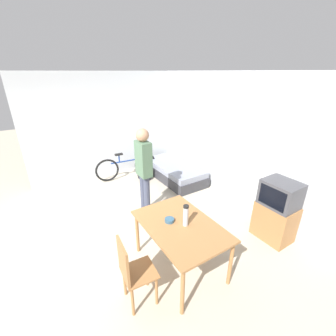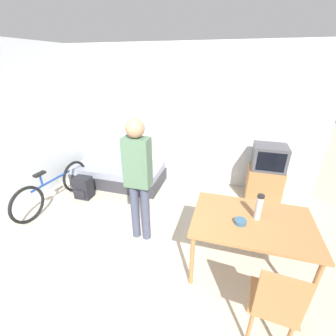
# 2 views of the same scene
# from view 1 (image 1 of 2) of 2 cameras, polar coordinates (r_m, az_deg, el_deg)

# --- Properties ---
(ground_plane) EXTENTS (20.00, 20.00, 0.00)m
(ground_plane) POSITION_cam_1_polar(r_m,az_deg,el_deg) (4.43, -22.89, -16.14)
(ground_plane) COLOR #B2A893
(wall_back) EXTENTS (5.55, 0.06, 2.70)m
(wall_back) POSITION_cam_1_polar(r_m,az_deg,el_deg) (5.24, 13.51, 7.95)
(wall_back) COLOR silver
(wall_back) RESTS_ON ground_plane
(wall_left) EXTENTS (0.06, 4.36, 2.70)m
(wall_left) POSITION_cam_1_polar(r_m,az_deg,el_deg) (6.28, -13.71, 10.42)
(wall_left) COLOR silver
(wall_left) RESTS_ON ground_plane
(daybed) EXTENTS (1.86, 0.89, 0.40)m
(daybed) POSITION_cam_1_polar(r_m,az_deg,el_deg) (6.07, 1.63, -0.86)
(daybed) COLOR #333338
(daybed) RESTS_ON ground_plane
(tv) EXTENTS (0.60, 0.45, 1.08)m
(tv) POSITION_cam_1_polar(r_m,az_deg,el_deg) (4.23, 25.86, -9.86)
(tv) COLOR #9E6B3D
(tv) RESTS_ON ground_plane
(dining_table) EXTENTS (1.33, 0.90, 0.75)m
(dining_table) POSITION_cam_1_polar(r_m,az_deg,el_deg) (3.23, 3.19, -15.26)
(dining_table) COLOR #9E6B3D
(dining_table) RESTS_ON ground_plane
(wooden_chair) EXTENTS (0.42, 0.42, 0.96)m
(wooden_chair) POSITION_cam_1_polar(r_m,az_deg,el_deg) (2.93, -9.15, -24.26)
(wooden_chair) COLOR #9E6B3D
(wooden_chair) RESTS_ON ground_plane
(bicycle) EXTENTS (0.21, 1.67, 0.72)m
(bicycle) POSITION_cam_1_polar(r_m,az_deg,el_deg) (6.17, -10.44, 0.41)
(bicycle) COLOR black
(bicycle) RESTS_ON ground_plane
(person_standing) EXTENTS (0.34, 0.24, 1.77)m
(person_standing) POSITION_cam_1_polar(r_m,az_deg,el_deg) (4.21, -6.15, 0.28)
(person_standing) COLOR #3D4256
(person_standing) RESTS_ON ground_plane
(thermos_flask) EXTENTS (0.08, 0.08, 0.31)m
(thermos_flask) POSITION_cam_1_polar(r_m,az_deg,el_deg) (3.08, 4.53, -11.72)
(thermos_flask) COLOR #B7B7BC
(thermos_flask) RESTS_ON dining_table
(mate_bowl) EXTENTS (0.13, 0.13, 0.05)m
(mate_bowl) POSITION_cam_1_polar(r_m,az_deg,el_deg) (3.22, 0.36, -13.09)
(mate_bowl) COLOR #335670
(mate_bowl) RESTS_ON dining_table
(backpack) EXTENTS (0.31, 0.26, 0.42)m
(backpack) POSITION_cam_1_polar(r_m,az_deg,el_deg) (6.03, -6.15, -1.04)
(backpack) COLOR black
(backpack) RESTS_ON ground_plane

